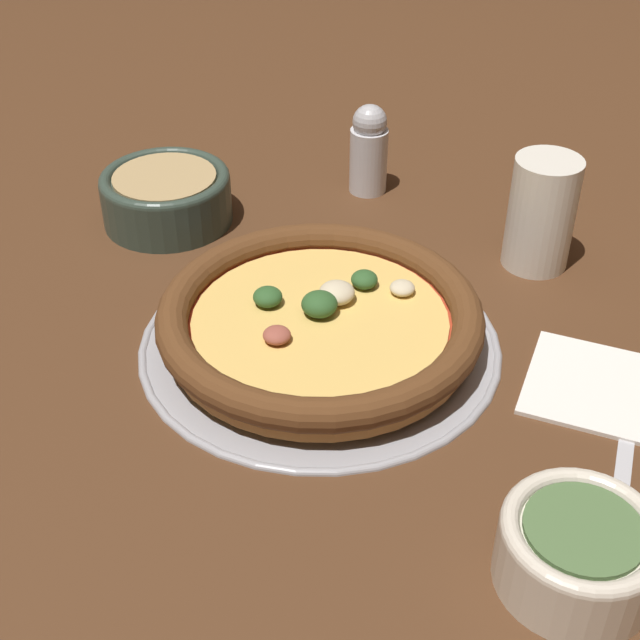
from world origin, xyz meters
TOP-DOWN VIEW (x-y plane):
  - ground_plane at (0.00, 0.00)m, footprint 3.00×3.00m
  - pizza_tray at (0.00, 0.00)m, footprint 0.32×0.32m
  - pizza at (-0.00, -0.00)m, footprint 0.28×0.28m
  - bowl_near at (0.14, -0.23)m, footprint 0.14×0.14m
  - bowl_far at (-0.14, 0.26)m, footprint 0.10×0.10m
  - drinking_cup at (-0.22, -0.11)m, footprint 0.06×0.06m
  - napkin at (-0.24, 0.09)m, footprint 0.19×0.17m
  - fork at (-0.24, 0.11)m, footprint 0.09×0.17m
  - pepper_shaker at (-0.08, -0.28)m, footprint 0.04×0.04m

SIDE VIEW (x-z plane):
  - ground_plane at x=0.00m, z-range 0.00..0.00m
  - fork at x=-0.24m, z-range 0.00..0.00m
  - pizza_tray at x=0.00m, z-range 0.00..0.01m
  - napkin at x=-0.24m, z-range 0.00..0.01m
  - pizza at x=0.00m, z-range 0.01..0.05m
  - bowl_far at x=-0.14m, z-range 0.00..0.06m
  - bowl_near at x=0.14m, z-range 0.00..0.06m
  - pepper_shaker at x=-0.08m, z-range 0.00..0.10m
  - drinking_cup at x=-0.22m, z-range 0.00..0.11m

